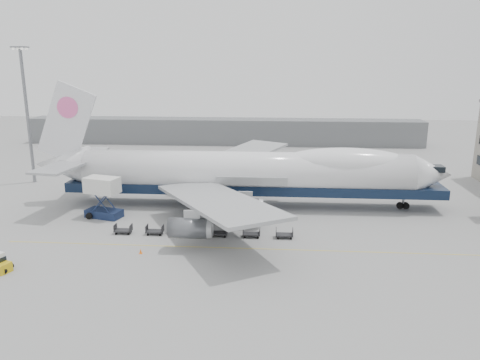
{
  "coord_description": "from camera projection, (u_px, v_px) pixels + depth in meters",
  "views": [
    {
      "loc": [
        4.47,
        -60.74,
        22.99
      ],
      "look_at": [
        -0.57,
        6.0,
        5.8
      ],
      "focal_mm": 35.0,
      "sensor_mm": 36.0,
      "label": 1
    }
  ],
  "objects": [
    {
      "name": "dolly_4",
      "position": [
        251.0,
        233.0,
        62.5
      ],
      "size": [
        2.3,
        1.35,
        1.3
      ],
      "color": "#2D2D30",
      "rests_on": "ground"
    },
    {
      "name": "catering_truck",
      "position": [
        103.0,
        195.0,
        69.74
      ],
      "size": [
        5.84,
        4.67,
        6.18
      ],
      "rotation": [
        0.0,
        0.0,
        -0.27
      ],
      "color": "#162243",
      "rests_on": "ground"
    },
    {
      "name": "dolly_3",
      "position": [
        219.0,
        232.0,
        62.82
      ],
      "size": [
        2.3,
        1.35,
        1.3
      ],
      "color": "#2D2D30",
      "rests_on": "ground"
    },
    {
      "name": "dolly_2",
      "position": [
        187.0,
        232.0,
        63.14
      ],
      "size": [
        2.3,
        1.35,
        1.3
      ],
      "color": "#2D2D30",
      "rests_on": "ground"
    },
    {
      "name": "apron_line",
      "position": [
        237.0,
        248.0,
        58.91
      ],
      "size": [
        60.0,
        0.15,
        0.01
      ],
      "primitive_type": "cube",
      "color": "gold",
      "rests_on": "ground"
    },
    {
      "name": "dolly_0",
      "position": [
        123.0,
        230.0,
        63.78
      ],
      "size": [
        2.3,
        1.35,
        1.3
      ],
      "color": "#2D2D30",
      "rests_on": "ground"
    },
    {
      "name": "ground",
      "position": [
        241.0,
        231.0,
        64.71
      ],
      "size": [
        260.0,
        260.0,
        0.0
      ],
      "primitive_type": "plane",
      "color": "gray",
      "rests_on": "ground"
    },
    {
      "name": "traffic_cone",
      "position": [
        141.0,
        251.0,
        57.22
      ],
      "size": [
        0.4,
        0.4,
        0.59
      ],
      "rotation": [
        0.0,
        0.0,
        -0.04
      ],
      "color": "orange",
      "rests_on": "ground"
    },
    {
      "name": "airliner",
      "position": [
        250.0,
        172.0,
        74.85
      ],
      "size": [
        67.0,
        55.3,
        19.98
      ],
      "color": "white",
      "rests_on": "ground"
    },
    {
      "name": "dolly_5",
      "position": [
        284.0,
        234.0,
        62.18
      ],
      "size": [
        2.3,
        1.35,
        1.3
      ],
      "color": "#2D2D30",
      "rests_on": "ground"
    },
    {
      "name": "dolly_1",
      "position": [
        155.0,
        231.0,
        63.46
      ],
      "size": [
        2.3,
        1.35,
        1.3
      ],
      "color": "#2D2D30",
      "rests_on": "ground"
    },
    {
      "name": "hangar",
      "position": [
        224.0,
        131.0,
        132.17
      ],
      "size": [
        110.0,
        8.0,
        7.0
      ],
      "primitive_type": "cube",
      "color": "slate",
      "rests_on": "ground"
    },
    {
      "name": "floodlight_mast",
      "position": [
        27.0,
        108.0,
        87.4
      ],
      "size": [
        2.4,
        2.4,
        25.43
      ],
      "color": "slate",
      "rests_on": "ground"
    }
  ]
}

